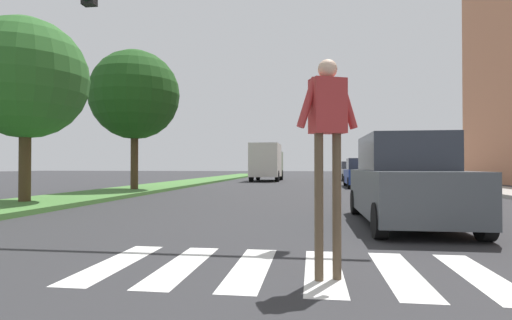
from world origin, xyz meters
The scene contains 12 objects.
ground_plane centered at (0.00, 30.00, 0.00)m, with size 140.00×140.00×0.00m, color #2D2D30.
crosswalk centered at (0.00, 6.83, 0.00)m, with size 4.95×2.20×0.01m.
median_strip centered at (-8.52, 28.00, 0.07)m, with size 3.20×64.00×0.15m, color #477A38.
tree_mid centered at (-8.81, 13.62, 4.09)m, with size 3.87×3.87×5.89m.
tree_far centered at (-8.30, 20.58, 4.75)m, with size 4.34×4.34×6.79m.
sidewalk_right centered at (9.33, 28.00, 0.07)m, with size 3.00×64.00×0.15m, color #9E9991.
traffic_light_gantry centered at (-4.38, 9.78, 4.38)m, with size 9.53×0.30×6.00m.
pedestrian_performer centered at (0.49, 6.41, 1.66)m, with size 0.72×0.38×2.49m.
suv_crossing centered at (2.34, 11.06, 0.93)m, with size 2.00×4.62×1.97m.
sedan_midblock centered at (3.22, 26.83, 0.80)m, with size 1.91×4.52×1.74m.
sedan_distant centered at (3.51, 37.87, 0.77)m, with size 2.16×4.35×1.66m.
truck_box_delivery centered at (-3.52, 36.03, 1.63)m, with size 2.40×6.20×3.10m.
Camera 1 is at (0.32, 1.77, 1.28)m, focal length 28.51 mm.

